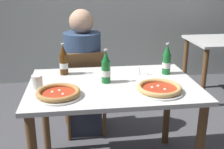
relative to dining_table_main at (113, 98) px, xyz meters
name	(u,v)px	position (x,y,z in m)	size (l,w,h in m)	color
dining_table_main	(113,98)	(0.00, 0.00, 0.00)	(1.20, 0.80, 0.75)	silver
chair_behind_table	(85,88)	(-0.19, 0.61, -0.15)	(0.43, 0.43, 0.85)	brown
diner_seated	(83,76)	(-0.20, 0.66, -0.05)	(0.34, 0.34, 1.21)	#2D3342
dining_table_background	(221,52)	(1.55, 1.33, -0.04)	(0.80, 0.70, 0.75)	silver
pizza_margherita_near	(58,93)	(-0.37, -0.18, 0.14)	(0.30, 0.30, 0.04)	white
pizza_marinara_far	(159,89)	(0.28, -0.19, 0.13)	(0.32, 0.32, 0.04)	white
beer_bottle_left	(106,69)	(-0.05, 0.03, 0.22)	(0.07, 0.07, 0.25)	#196B2D
beer_bottle_center	(64,61)	(-0.35, 0.25, 0.22)	(0.07, 0.07, 0.25)	#512D0F
beer_bottle_right	(167,61)	(0.44, 0.16, 0.22)	(0.07, 0.07, 0.25)	#196B2D
napkin_with_cutlery	(142,71)	(0.27, 0.25, 0.12)	(0.19, 0.19, 0.01)	white
paper_cup	(37,82)	(-0.52, -0.03, 0.16)	(0.07, 0.07, 0.10)	white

